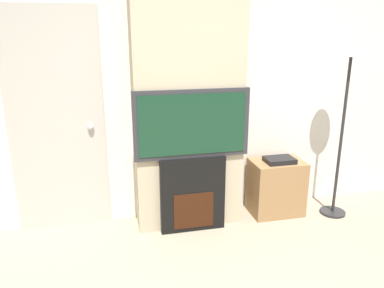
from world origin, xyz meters
name	(u,v)px	position (x,y,z in m)	size (l,w,h in m)	color
wall_back	(183,86)	(0.00, 2.03, 1.35)	(6.00, 0.06, 2.70)	silver
chimney_breast	(187,89)	(0.00, 1.81, 1.35)	(1.02, 0.37, 2.70)	#BCAD8E
fireplace	(192,194)	(0.00, 1.63, 0.37)	(0.62, 0.15, 0.74)	black
television	(192,124)	(0.00, 1.63, 1.06)	(1.07, 0.07, 0.63)	#2D2D33
floor_lamp	(346,96)	(1.53, 1.59, 1.26)	(0.26, 0.26, 1.74)	#262628
media_stand	(276,186)	(0.94, 1.76, 0.30)	(0.54, 0.38, 0.63)	#997047
entry_door	(57,123)	(-1.20, 1.97, 1.05)	(0.86, 0.09, 2.09)	#BCB7AD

